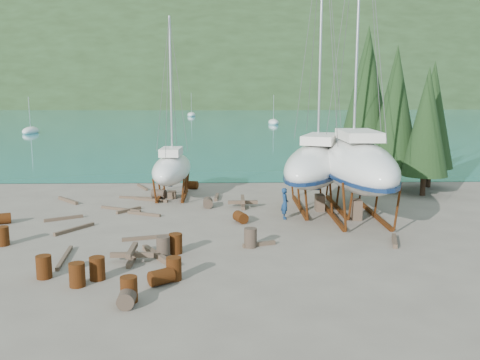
{
  "coord_description": "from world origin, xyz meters",
  "views": [
    {
      "loc": [
        0.93,
        -24.78,
        7.13
      ],
      "look_at": [
        1.6,
        3.0,
        2.31
      ],
      "focal_mm": 40.0,
      "sensor_mm": 36.0,
      "label": 1
    }
  ],
  "objects_px": {
    "large_sailboat_near": "(319,163)",
    "small_sailboat_shore": "(172,168)",
    "worker": "(285,203)",
    "large_sailboat_far": "(355,163)"
  },
  "relations": [
    {
      "from": "small_sailboat_shore",
      "to": "worker",
      "type": "bearing_deg",
      "value": -38.69
    },
    {
      "from": "large_sailboat_near",
      "to": "small_sailboat_shore",
      "type": "distance_m",
      "value": 9.77
    },
    {
      "from": "worker",
      "to": "large_sailboat_near",
      "type": "bearing_deg",
      "value": -43.73
    },
    {
      "from": "large_sailboat_near",
      "to": "worker",
      "type": "height_order",
      "value": "large_sailboat_near"
    },
    {
      "from": "large_sailboat_far",
      "to": "small_sailboat_shore",
      "type": "xyz_separation_m",
      "value": [
        -10.67,
        5.75,
        -1.11
      ]
    },
    {
      "from": "small_sailboat_shore",
      "to": "worker",
      "type": "distance_m",
      "value": 9.17
    },
    {
      "from": "small_sailboat_shore",
      "to": "worker",
      "type": "height_order",
      "value": "small_sailboat_shore"
    },
    {
      "from": "large_sailboat_near",
      "to": "worker",
      "type": "distance_m",
      "value": 3.85
    },
    {
      "from": "large_sailboat_near",
      "to": "small_sailboat_shore",
      "type": "height_order",
      "value": "large_sailboat_near"
    },
    {
      "from": "large_sailboat_near",
      "to": "large_sailboat_far",
      "type": "distance_m",
      "value": 2.7
    }
  ]
}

